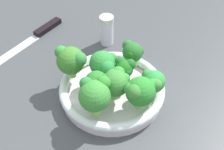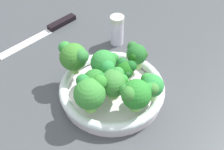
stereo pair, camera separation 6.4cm
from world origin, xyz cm
name	(u,v)px [view 2 (the right image)]	position (x,y,z in cm)	size (l,w,h in cm)	color
ground_plane	(101,103)	(0.00, 0.00, -1.25)	(130.00, 130.00, 2.50)	#404347
bowl	(112,90)	(-1.89, 2.30, 1.92)	(24.38, 24.38, 3.76)	white
broccoli_floret_0	(135,94)	(3.78, 8.27, 8.07)	(6.23, 6.53, 7.36)	#7EB855
broccoli_floret_1	(151,87)	(0.42, 11.26, 7.58)	(5.76, 5.13, 6.12)	#9CCE6F
broccoli_floret_2	(95,82)	(1.58, -0.62, 7.46)	(5.39, 5.63, 6.32)	#9AD56C
broccoli_floret_3	(125,70)	(-3.27, 4.94, 7.61)	(4.26, 4.68, 6.24)	#93DB73
broccoli_floret_4	(105,64)	(-3.46, 0.37, 8.33)	(6.47, 6.01, 7.59)	#8AC85A
broccoli_floret_5	(90,93)	(5.62, -0.49, 8.39)	(7.06, 6.52, 7.84)	#7DBD51
broccoli_floret_6	(136,54)	(-9.14, 6.46, 7.45)	(5.18, 5.18, 6.19)	#88C25B
broccoli_floret_7	(74,56)	(-3.93, -7.09, 8.62)	(6.40, 7.50, 7.91)	#8DC45F
broccoli_floret_8	(114,82)	(0.87, 3.33, 7.56)	(6.78, 5.99, 6.67)	#8FCB63
knife	(49,30)	(-22.55, -21.61, 0.55)	(24.02, 15.78, 1.50)	silver
pepper_shaker	(117,30)	(-21.64, -0.86, 4.39)	(3.88, 3.88, 8.68)	silver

